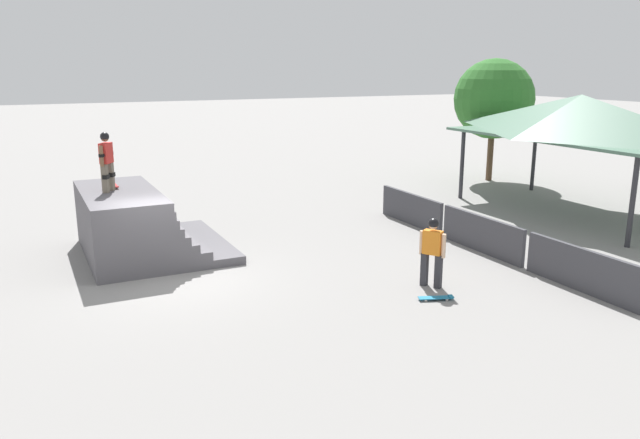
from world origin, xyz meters
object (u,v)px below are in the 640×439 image
object	(u,v)px
skateboard_on_deck	(113,185)
tree_far_back	(494,99)
skater_on_deck	(106,158)
bystander_walking	(432,247)
skateboard_on_ground	(437,298)

from	to	relation	value
skateboard_on_deck	tree_far_back	distance (m)	18.09
skateboard_on_deck	skater_on_deck	bearing A→B (deg)	-19.53
skater_on_deck	bystander_walking	world-z (taller)	skater_on_deck
bystander_walking	skateboard_on_deck	bearing A→B (deg)	13.17
skateboard_on_ground	skateboard_on_deck	bearing A→B (deg)	149.81
tree_far_back	skateboard_on_ground	bearing A→B (deg)	-44.71
skater_on_deck	skateboard_on_ground	bearing A→B (deg)	76.18
skateboard_on_ground	skater_on_deck	bearing A→B (deg)	152.91
skateboard_on_ground	tree_far_back	distance (m)	16.73
skater_on_deck	skateboard_on_deck	bearing A→B (deg)	-165.95
skateboard_on_ground	tree_far_back	bearing A→B (deg)	65.63
skateboard_on_deck	tree_far_back	xyz separation A→B (m)	(-4.30, 17.48, 1.82)
skater_on_deck	bystander_walking	distance (m)	9.06
skater_on_deck	skateboard_on_ground	size ratio (longest dim) A/B	1.96
skater_on_deck	skateboard_on_ground	distance (m)	9.56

